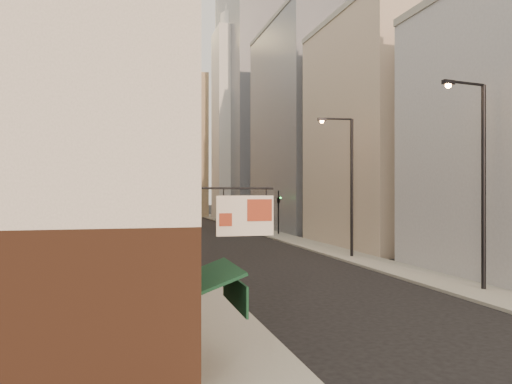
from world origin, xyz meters
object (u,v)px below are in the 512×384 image
at_px(streetlamp_near, 480,173).
at_px(traffic_light_right, 278,202).
at_px(traffic_light_left, 151,205).
at_px(streetlamp_mid, 348,178).
at_px(white_tower, 237,116).
at_px(clock_tower, 169,129).

xyz_separation_m(streetlamp_near, traffic_light_right, (0.21, 33.00, -1.95)).
bearing_deg(traffic_light_left, streetlamp_mid, 113.16).
bearing_deg(streetlamp_near, traffic_light_left, 103.64).
distance_m(white_tower, streetlamp_mid, 56.44).
distance_m(white_tower, traffic_light_right, 38.02).
bearing_deg(streetlamp_near, streetlamp_mid, 84.58).
distance_m(streetlamp_near, streetlamp_mid, 13.06).
xyz_separation_m(clock_tower, traffic_light_left, (-5.95, -48.04, -14.14)).
height_order(clock_tower, white_tower, clock_tower).
height_order(traffic_light_left, traffic_light_right, same).
relative_size(clock_tower, streetlamp_mid, 4.40).
distance_m(streetlamp_near, traffic_light_right, 33.06).
xyz_separation_m(white_tower, traffic_light_left, (-16.95, -34.04, -15.11)).
bearing_deg(traffic_light_right, white_tower, -92.19).
bearing_deg(white_tower, streetlamp_near, -92.72).
bearing_deg(streetlamp_mid, white_tower, 91.38).
bearing_deg(white_tower, clock_tower, 128.16).
relative_size(white_tower, traffic_light_right, 8.30).
bearing_deg(streetlamp_near, white_tower, 78.84).
distance_m(streetlamp_mid, traffic_light_right, 20.08).
distance_m(clock_tower, traffic_light_right, 51.43).
xyz_separation_m(clock_tower, streetlamp_near, (7.77, -81.88, -11.91)).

